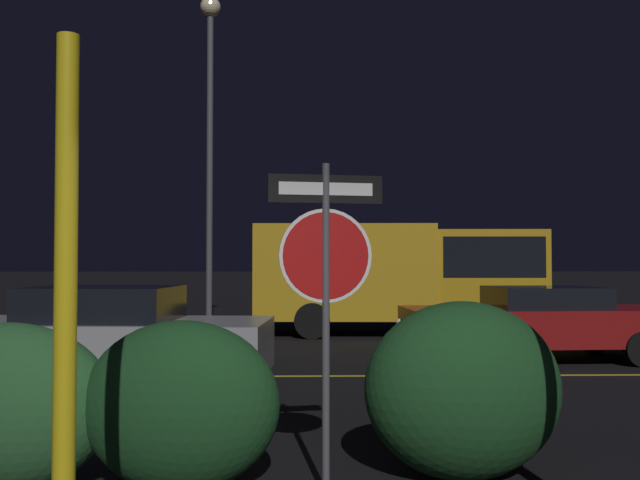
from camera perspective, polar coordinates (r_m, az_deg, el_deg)
The scene contains 10 objects.
road_center_stripe at distance 11.42m, azimuth 0.94°, elevation -10.82°, with size 40.80×0.12×0.01m, color gold.
stop_sign at distance 5.53m, azimuth 0.47°, elevation -1.78°, with size 0.90×0.17×2.57m.
yellow_pole_left at distance 3.84m, azimuth -19.71°, elevation -6.43°, with size 0.11×0.11×2.96m, color yellow.
hedge_bush_1 at distance 6.25m, azimuth -23.76°, elevation -12.11°, with size 1.68×0.83×1.32m, color #285B2D.
hedge_bush_2 at distance 5.84m, azimuth -11.04°, elevation -12.88°, with size 1.55×0.87×1.34m, color #19421E.
hedge_bush_3 at distance 6.15m, azimuth 11.33°, elevation -11.68°, with size 1.63×1.07×1.47m, color #19421E.
passing_car_2 at distance 10.19m, azimuth -17.56°, elevation -7.63°, with size 4.91×2.24×1.46m.
passing_car_3 at distance 13.72m, azimuth 17.04°, elevation -6.29°, with size 4.97×2.19×1.34m.
delivery_truck at distance 17.87m, azimuth 6.80°, elevation -2.54°, with size 7.09×2.58×2.71m.
street_lamp at distance 18.45m, azimuth -8.79°, elevation 10.49°, with size 0.52×0.52×8.51m.
Camera 1 is at (-0.45, -3.65, 1.80)m, focal length 40.00 mm.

